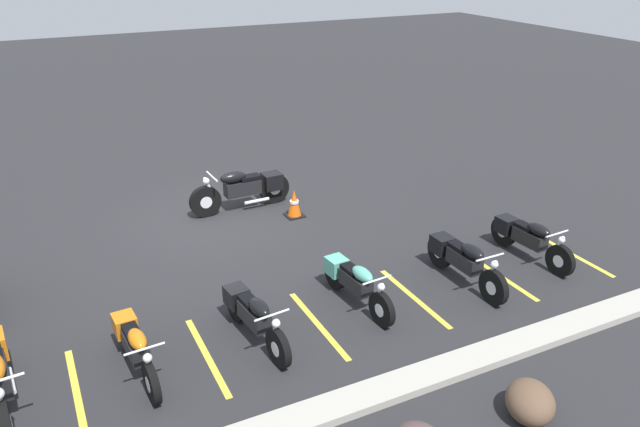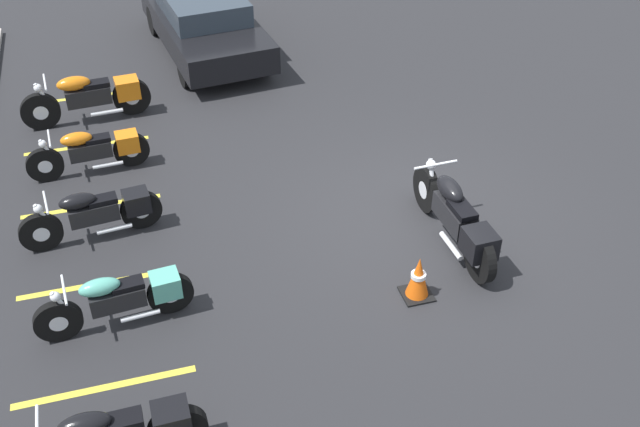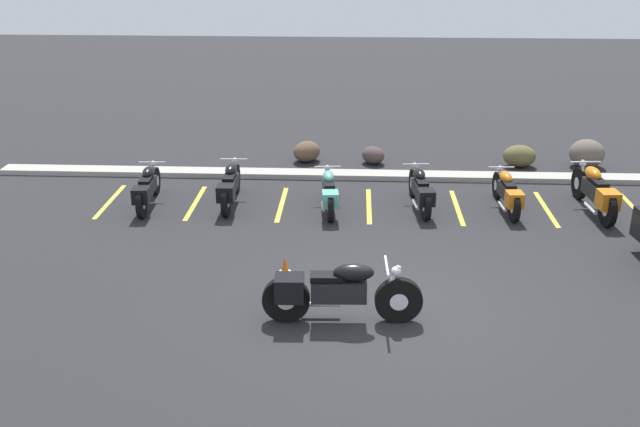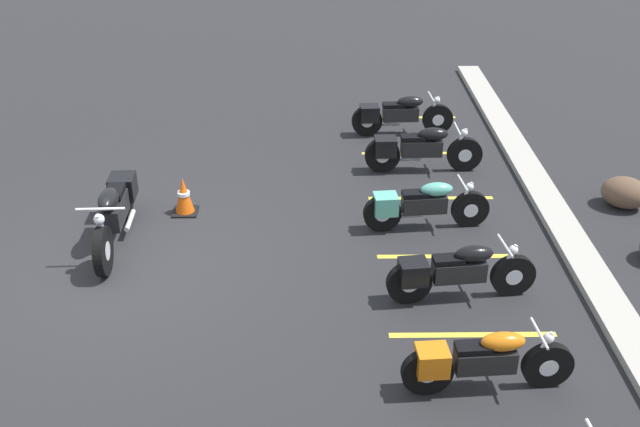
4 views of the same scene
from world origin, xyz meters
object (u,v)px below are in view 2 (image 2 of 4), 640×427
Objects in this scene: motorcycle_black_featured at (456,218)px; parked_bike_4 at (94,150)px; parked_bike_5 at (92,96)px; parked_bike_2 at (122,298)px; car_black at (204,21)px; traffic_cone at (418,278)px; parked_bike_3 at (98,212)px.

motorcycle_black_featured reaches higher than parked_bike_4.
motorcycle_black_featured is 1.04× the size of parked_bike_5.
parked_bike_2 is 0.44× the size of car_black.
motorcycle_black_featured is at bearing 178.09° from parked_bike_2.
traffic_cone is at bearing 3.19° from car_black.
parked_bike_2 is 0.98× the size of parked_bike_3.
parked_bike_2 is at bearing -22.86° from car_black.
parked_bike_2 is at bearing 81.48° from traffic_cone.
parked_bike_5 is at bearing 32.68° from traffic_cone.
parked_bike_2 is 3.14× the size of traffic_cone.
parked_bike_5 is (1.77, -0.06, 0.07)m from parked_bike_4.
traffic_cone is at bearing 166.41° from parked_bike_2.
parked_bike_5 is at bearing 40.31° from motorcycle_black_featured.
parked_bike_3 is 1.03× the size of parked_bike_4.
parked_bike_3 is 1.78m from parked_bike_4.
motorcycle_black_featured is 1.23m from traffic_cone.
parked_bike_4 is at bearing 52.43° from motorcycle_black_featured.
parked_bike_4 is (3.68, 0.18, -0.00)m from parked_bike_2.
parked_bike_5 is at bearing -95.87° from parked_bike_4.
parked_bike_2 is 3.78m from traffic_cone.
car_black is (4.16, -2.48, 0.27)m from parked_bike_4.
parked_bike_4 is (1.78, -0.02, -0.01)m from parked_bike_3.
parked_bike_3 reaches higher than parked_bike_2.
parked_bike_5 reaches higher than traffic_cone.
parked_bike_2 is 5.46m from parked_bike_5.
parked_bike_5 is 7.15m from traffic_cone.
motorcycle_black_featured is at bearing 128.22° from parked_bike_5.
parked_bike_2 is (-0.26, 4.63, -0.09)m from motorcycle_black_featured.
motorcycle_black_featured is 5.91m from parked_bike_4.
parked_bike_4 is 0.85× the size of parked_bike_5.
parked_bike_2 is 0.86× the size of parked_bike_5.
parked_bike_3 is 6.45m from car_black.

